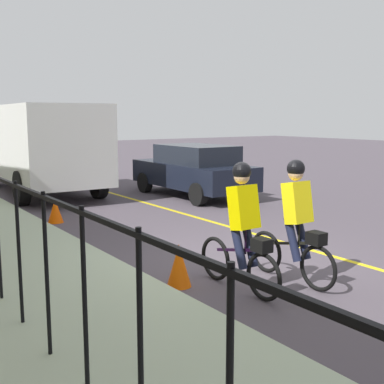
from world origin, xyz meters
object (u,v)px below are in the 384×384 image
(box_truck_background, at_px, (43,145))
(traffic_cone_near, at_px, (55,211))
(patrol_sedan, at_px, (194,170))
(cyclist_lead, at_px, (242,228))
(cyclist_follow, at_px, (296,222))
(traffic_cone_far, at_px, (179,265))

(box_truck_background, relative_size, traffic_cone_near, 12.27)
(patrol_sedan, bearing_deg, cyclist_lead, 149.71)
(cyclist_lead, xyz_separation_m, cyclist_follow, (-0.16, -0.88, 0.00))
(cyclist_lead, relative_size, cyclist_follow, 1.00)
(cyclist_lead, distance_m, cyclist_follow, 0.90)
(patrol_sedan, bearing_deg, traffic_cone_near, 105.52)
(cyclist_follow, distance_m, box_truck_background, 10.66)
(traffic_cone_near, bearing_deg, box_truck_background, -15.49)
(cyclist_follow, bearing_deg, patrol_sedan, -24.70)
(cyclist_lead, height_order, traffic_cone_near, cyclist_lead)
(cyclist_follow, height_order, traffic_cone_far, cyclist_follow)
(cyclist_lead, bearing_deg, patrol_sedan, -30.62)
(patrol_sedan, height_order, traffic_cone_near, patrol_sedan)
(box_truck_background, bearing_deg, traffic_cone_far, 175.57)
(cyclist_follow, bearing_deg, box_truck_background, 0.88)
(cyclist_lead, xyz_separation_m, traffic_cone_near, (5.94, 0.56, -0.63))
(cyclist_lead, relative_size, patrol_sedan, 0.41)
(traffic_cone_far, bearing_deg, cyclist_follow, -119.07)
(patrol_sedan, xyz_separation_m, traffic_cone_far, (-6.59, 4.89, -0.51))
(cyclist_follow, distance_m, patrol_sedan, 8.16)
(cyclist_follow, xyz_separation_m, traffic_cone_far, (0.83, 1.49, -0.60))
(patrol_sedan, relative_size, box_truck_background, 0.65)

